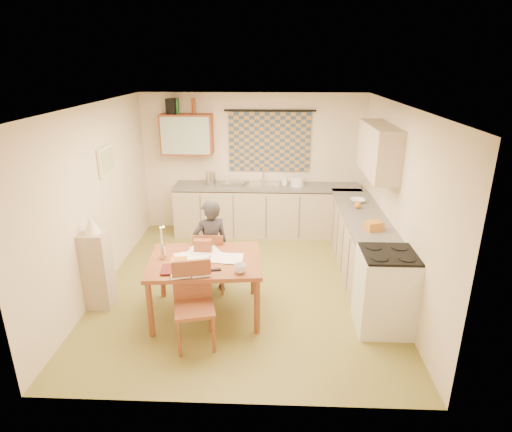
{
  "coord_description": "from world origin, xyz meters",
  "views": [
    {
      "loc": [
        0.37,
        -5.39,
        3.02
      ],
      "look_at": [
        0.14,
        0.2,
        0.98
      ],
      "focal_mm": 30.0,
      "sensor_mm": 36.0,
      "label": 1
    }
  ],
  "objects_px": {
    "counter_right": "(363,248)",
    "chair_far": "(211,272)",
    "stove": "(385,291)",
    "dining_table": "(206,286)",
    "person": "(211,247)",
    "counter_back": "(266,210)",
    "shelf_stand": "(98,270)"
  },
  "relations": [
    {
      "from": "person",
      "to": "chair_far",
      "type": "bearing_deg",
      "value": -86.86
    },
    {
      "from": "counter_back",
      "to": "chair_far",
      "type": "bearing_deg",
      "value": -109.26
    },
    {
      "from": "stove",
      "to": "shelf_stand",
      "type": "xyz_separation_m",
      "value": [
        -3.54,
        0.32,
        0.03
      ]
    },
    {
      "from": "counter_right",
      "to": "chair_far",
      "type": "bearing_deg",
      "value": -167.38
    },
    {
      "from": "counter_right",
      "to": "person",
      "type": "height_order",
      "value": "person"
    },
    {
      "from": "stove",
      "to": "dining_table",
      "type": "xyz_separation_m",
      "value": [
        -2.14,
        0.21,
        -0.11
      ]
    },
    {
      "from": "chair_far",
      "to": "counter_back",
      "type": "bearing_deg",
      "value": -109.79
    },
    {
      "from": "counter_right",
      "to": "chair_far",
      "type": "height_order",
      "value": "counter_right"
    },
    {
      "from": "counter_right",
      "to": "person",
      "type": "xyz_separation_m",
      "value": [
        -2.15,
        -0.52,
        0.21
      ]
    },
    {
      "from": "counter_right",
      "to": "person",
      "type": "bearing_deg",
      "value": -166.38
    },
    {
      "from": "dining_table",
      "to": "person",
      "type": "height_order",
      "value": "person"
    },
    {
      "from": "shelf_stand",
      "to": "chair_far",
      "type": "bearing_deg",
      "value": 19.58
    },
    {
      "from": "counter_right",
      "to": "stove",
      "type": "height_order",
      "value": "stove"
    },
    {
      "from": "counter_back",
      "to": "stove",
      "type": "distance_m",
      "value": 3.23
    },
    {
      "from": "counter_back",
      "to": "person",
      "type": "distance_m",
      "value": 2.25
    },
    {
      "from": "counter_back",
      "to": "counter_right",
      "type": "distance_m",
      "value": 2.15
    },
    {
      "from": "dining_table",
      "to": "counter_right",
      "type": "bearing_deg",
      "value": 21.31
    },
    {
      "from": "chair_far",
      "to": "dining_table",
      "type": "bearing_deg",
      "value": 91.88
    },
    {
      "from": "counter_right",
      "to": "stove",
      "type": "distance_m",
      "value": 1.3
    },
    {
      "from": "counter_back",
      "to": "shelf_stand",
      "type": "bearing_deg",
      "value": -129.21
    },
    {
      "from": "stove",
      "to": "shelf_stand",
      "type": "height_order",
      "value": "shelf_stand"
    },
    {
      "from": "dining_table",
      "to": "stove",
      "type": "bearing_deg",
      "value": -11.1
    },
    {
      "from": "counter_right",
      "to": "chair_far",
      "type": "relative_size",
      "value": 3.36
    },
    {
      "from": "dining_table",
      "to": "person",
      "type": "xyz_separation_m",
      "value": [
        -0.01,
        0.56,
        0.28
      ]
    },
    {
      "from": "stove",
      "to": "dining_table",
      "type": "relative_size",
      "value": 0.68
    },
    {
      "from": "stove",
      "to": "chair_far",
      "type": "distance_m",
      "value": 2.33
    },
    {
      "from": "counter_back",
      "to": "stove",
      "type": "bearing_deg",
      "value": -63.52
    },
    {
      "from": "dining_table",
      "to": "counter_back",
      "type": "bearing_deg",
      "value": 69.77
    },
    {
      "from": "stove",
      "to": "person",
      "type": "distance_m",
      "value": 2.29
    },
    {
      "from": "dining_table",
      "to": "chair_far",
      "type": "distance_m",
      "value": 0.61
    },
    {
      "from": "counter_back",
      "to": "shelf_stand",
      "type": "relative_size",
      "value": 3.21
    },
    {
      "from": "shelf_stand",
      "to": "dining_table",
      "type": "bearing_deg",
      "value": -4.65
    }
  ]
}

